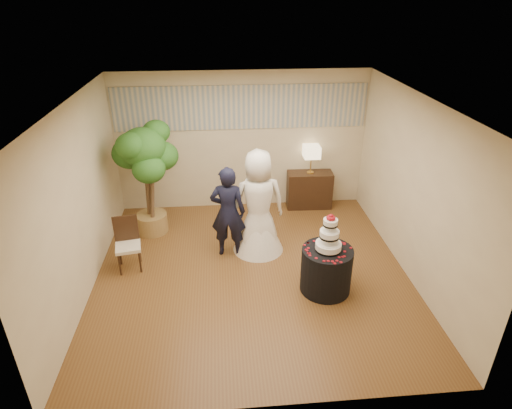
{
  "coord_description": "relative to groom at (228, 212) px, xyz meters",
  "views": [
    {
      "loc": [
        -0.44,
        -5.7,
        4.17
      ],
      "look_at": [
        0.1,
        0.4,
        1.05
      ],
      "focal_mm": 30.0,
      "sensor_mm": 36.0,
      "label": 1
    }
  ],
  "objects": [
    {
      "name": "wall_left",
      "position": [
        -2.15,
        -0.63,
        0.59
      ],
      "size": [
        0.06,
        5.0,
        2.8
      ],
      "primitive_type": "cube",
      "color": "beige",
      "rests_on": "ground"
    },
    {
      "name": "ceiling",
      "position": [
        0.35,
        -0.63,
        1.99
      ],
      "size": [
        5.0,
        5.0,
        0.0
      ],
      "primitive_type": "cube",
      "color": "white",
      "rests_on": "wall_back"
    },
    {
      "name": "side_chair",
      "position": [
        -1.64,
        -0.31,
        -0.36
      ],
      "size": [
        0.48,
        0.5,
        0.9
      ],
      "primitive_type": null,
      "rotation": [
        0.0,
        0.0,
        0.18
      ],
      "color": "black",
      "rests_on": "floor"
    },
    {
      "name": "console",
      "position": [
        1.74,
        1.66,
        -0.43
      ],
      "size": [
        0.94,
        0.44,
        0.77
      ],
      "primitive_type": "cube",
      "rotation": [
        0.0,
        0.0,
        -0.04
      ],
      "color": "black",
      "rests_on": "floor"
    },
    {
      "name": "groom",
      "position": [
        0.0,
        0.0,
        0.0
      ],
      "size": [
        0.64,
        0.47,
        1.62
      ],
      "primitive_type": "imported",
      "rotation": [
        0.0,
        0.0,
        3.01
      ],
      "color": "black",
      "rests_on": "floor"
    },
    {
      "name": "wall_back",
      "position": [
        0.35,
        1.87,
        0.59
      ],
      "size": [
        5.0,
        0.06,
        2.8
      ],
      "primitive_type": "cube",
      "color": "beige",
      "rests_on": "ground"
    },
    {
      "name": "bride",
      "position": [
        0.52,
        0.09,
        0.11
      ],
      "size": [
        0.99,
        0.97,
        1.85
      ],
      "primitive_type": "imported",
      "rotation": [
        0.0,
        0.0,
        3.25
      ],
      "color": "white",
      "rests_on": "floor"
    },
    {
      "name": "table_lamp",
      "position": [
        1.74,
        1.66,
        0.25
      ],
      "size": [
        0.32,
        0.32,
        0.58
      ],
      "primitive_type": null,
      "color": "beige",
      "rests_on": "console"
    },
    {
      "name": "wedding_cake",
      "position": [
        1.44,
        -1.13,
        0.2
      ],
      "size": [
        0.39,
        0.39,
        0.6
      ],
      "primitive_type": null,
      "color": "white",
      "rests_on": "cake_table"
    },
    {
      "name": "ficus_tree",
      "position": [
        -1.43,
        0.88,
        0.26
      ],
      "size": [
        1.43,
        1.43,
        2.15
      ],
      "primitive_type": null,
      "rotation": [
        0.0,
        0.0,
        2.21
      ],
      "color": "#295E1D",
      "rests_on": "floor"
    },
    {
      "name": "cake_table",
      "position": [
        1.44,
        -1.13,
        -0.45
      ],
      "size": [
        0.86,
        0.86,
        0.72
      ],
      "primitive_type": "cylinder",
      "rotation": [
        0.0,
        0.0,
        0.14
      ],
      "color": "black",
      "rests_on": "floor"
    },
    {
      "name": "wall_right",
      "position": [
        2.85,
        -0.63,
        0.59
      ],
      "size": [
        0.06,
        5.0,
        2.8
      ],
      "primitive_type": "cube",
      "color": "beige",
      "rests_on": "ground"
    },
    {
      "name": "wall_front",
      "position": [
        0.35,
        -3.13,
        0.59
      ],
      "size": [
        5.0,
        0.06,
        2.8
      ],
      "primitive_type": "cube",
      "color": "beige",
      "rests_on": "ground"
    },
    {
      "name": "floor",
      "position": [
        0.35,
        -0.63,
        -0.81
      ],
      "size": [
        5.0,
        5.0,
        0.0
      ],
      "primitive_type": "cube",
      "color": "brown",
      "rests_on": "ground"
    },
    {
      "name": "mural_border",
      "position": [
        0.35,
        1.85,
        1.29
      ],
      "size": [
        4.9,
        0.02,
        0.85
      ],
      "primitive_type": "cube",
      "color": "#A2A397",
      "rests_on": "wall_back"
    }
  ]
}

